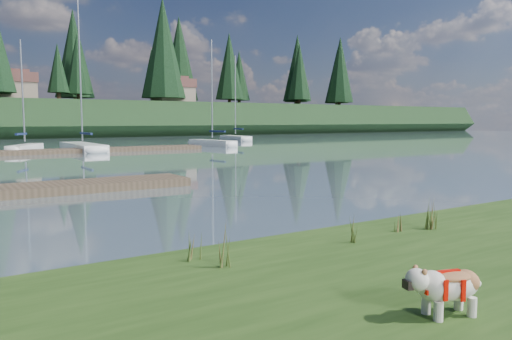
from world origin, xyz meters
TOP-DOWN VIEW (x-y plane):
  - ground at (0.00, 30.00)m, footprint 200.00×200.00m
  - bulldog at (0.55, -5.60)m, footprint 0.94×0.54m
  - dock_far at (2.00, 30.00)m, footprint 26.00×2.20m
  - sailboat_bg_2 at (2.16, 33.51)m, footprint 3.62×5.42m
  - sailboat_bg_3 at (6.10, 33.24)m, footprint 1.90×9.19m
  - sailboat_bg_4 at (18.10, 33.54)m, footprint 2.31×6.80m
  - sailboat_bg_5 at (26.66, 43.49)m, footprint 2.09×7.14m
  - weed_0 at (-0.55, -2.72)m, footprint 0.17×0.14m
  - weed_1 at (1.93, -2.67)m, footprint 0.17×0.14m
  - weed_2 at (4.06, -2.71)m, footprint 0.17×0.14m
  - weed_3 at (-0.78, -2.20)m, footprint 0.17×0.14m
  - weed_4 at (3.29, -2.49)m, footprint 0.17×0.14m
  - weed_5 at (3.96, -2.76)m, footprint 0.17×0.14m
  - mud_lip at (0.00, -1.60)m, footprint 60.00×0.50m
  - conifer_5 at (15.00, 70.00)m, footprint 3.96×3.96m
  - conifer_6 at (28.00, 68.00)m, footprint 7.04×7.04m
  - conifer_7 at (42.00, 71.00)m, footprint 5.28×5.28m
  - conifer_8 at (55.00, 67.00)m, footprint 4.62×4.62m
  - conifer_9 at (68.00, 70.00)m, footprint 5.94×5.94m
  - house_1 at (6.00, 71.00)m, footprint 6.30×5.30m
  - house_2 at (30.00, 69.00)m, footprint 6.30×5.30m

SIDE VIEW (x-z plane):
  - ground at x=0.00m, z-range 0.00..0.00m
  - mud_lip at x=0.00m, z-range 0.00..0.14m
  - dock_far at x=2.00m, z-range 0.00..0.30m
  - sailboat_bg_5 at x=26.66m, z-range -4.76..5.40m
  - sailboat_bg_3 at x=6.10m, z-range -6.35..6.99m
  - sailboat_bg_4 at x=18.10m, z-range -4.67..5.33m
  - sailboat_bg_2 at x=2.16m, z-range -3.99..4.66m
  - weed_4 at x=3.29m, z-range 0.32..0.68m
  - weed_1 at x=1.93m, z-range 0.31..0.82m
  - weed_3 at x=-0.78m, z-range 0.30..0.86m
  - weed_2 at x=4.06m, z-range 0.30..0.91m
  - weed_5 at x=3.96m, z-range 0.30..0.95m
  - weed_0 at x=-0.55m, z-range 0.29..0.98m
  - bulldog at x=0.55m, z-range 0.42..0.98m
  - house_1 at x=6.00m, z-range 4.99..9.64m
  - house_2 at x=30.00m, z-range 4.99..9.64m
  - conifer_5 at x=15.00m, z-range 5.65..16.00m
  - conifer_8 at x=55.00m, z-range 5.62..17.40m
  - conifer_7 at x=42.00m, z-range 5.59..18.79m
  - conifer_9 at x=68.00m, z-range 5.55..20.18m
  - conifer_6 at x=28.00m, z-range 5.49..22.49m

